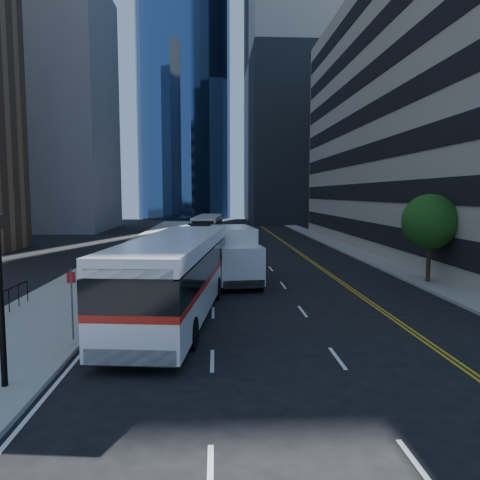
{
  "coord_description": "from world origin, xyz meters",
  "views": [
    {
      "loc": [
        -3.38,
        -18.31,
        5.23
      ],
      "look_at": [
        -2.07,
        6.36,
        2.8
      ],
      "focal_mm": 35.0,
      "sensor_mm": 36.0,
      "label": 1
    }
  ],
  "objects_px": {
    "street_tree": "(430,222)",
    "bus_rear": "(208,228)",
    "box_truck": "(235,254)",
    "lamp_post": "(0,291)",
    "bus_front": "(176,274)"
  },
  "relations": [
    {
      "from": "street_tree",
      "to": "bus_rear",
      "type": "xyz_separation_m",
      "value": [
        -13.18,
        24.07,
        -2.06
      ]
    },
    {
      "from": "street_tree",
      "to": "bus_rear",
      "type": "height_order",
      "value": "street_tree"
    },
    {
      "from": "bus_rear",
      "to": "box_truck",
      "type": "height_order",
      "value": "box_truck"
    },
    {
      "from": "lamp_post",
      "to": "box_truck",
      "type": "height_order",
      "value": "lamp_post"
    },
    {
      "from": "bus_front",
      "to": "bus_rear",
      "type": "xyz_separation_m",
      "value": [
        0.88,
        30.81,
        -0.29
      ]
    },
    {
      "from": "street_tree",
      "to": "box_truck",
      "type": "bearing_deg",
      "value": 174.06
    },
    {
      "from": "lamp_post",
      "to": "box_truck",
      "type": "relative_size",
      "value": 0.65
    },
    {
      "from": "lamp_post",
      "to": "box_truck",
      "type": "xyz_separation_m",
      "value": [
        6.76,
        15.17,
        -1.01
      ]
    },
    {
      "from": "bus_rear",
      "to": "street_tree",
      "type": "bearing_deg",
      "value": -57.22
    },
    {
      "from": "bus_front",
      "to": "bus_rear",
      "type": "relative_size",
      "value": 1.19
    },
    {
      "from": "lamp_post",
      "to": "bus_rear",
      "type": "distance_m",
      "value": 38.39
    },
    {
      "from": "lamp_post",
      "to": "bus_rear",
      "type": "xyz_separation_m",
      "value": [
        4.82,
        38.07,
        -1.14
      ]
    },
    {
      "from": "bus_front",
      "to": "box_truck",
      "type": "height_order",
      "value": "bus_front"
    },
    {
      "from": "box_truck",
      "to": "street_tree",
      "type": "bearing_deg",
      "value": -11.4
    },
    {
      "from": "lamp_post",
      "to": "bus_front",
      "type": "distance_m",
      "value": 8.3
    }
  ]
}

